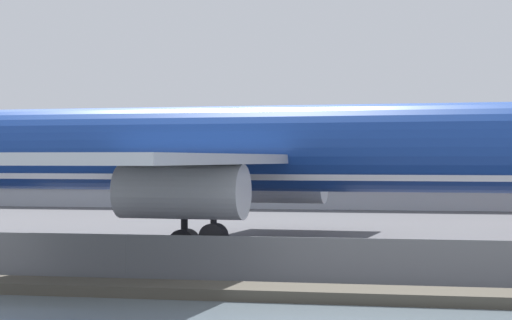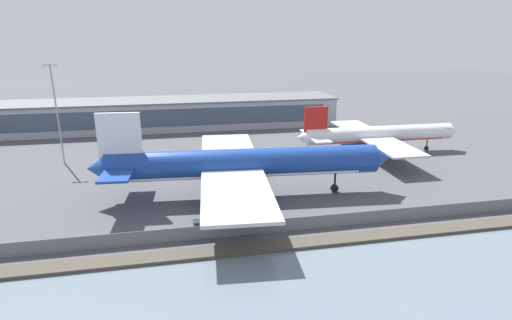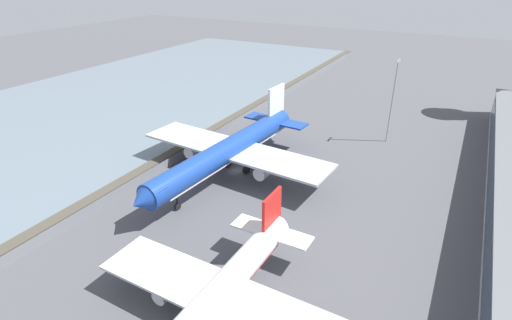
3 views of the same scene
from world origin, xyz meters
name	(u,v)px [view 2 (image 2 of 3)]	position (x,y,z in m)	size (l,w,h in m)	color
ground_plane	(230,196)	(0.00, 0.00, 0.00)	(500.00, 500.00, 0.00)	#4C4C51
shoreline_seawall	(248,249)	(0.00, -20.50, 0.25)	(320.00, 3.00, 0.50)	#474238
perimeter_fence	(243,229)	(0.00, -16.00, 1.14)	(280.00, 0.10, 2.28)	slate
cargo_jet_blue	(241,164)	(2.16, -0.35, 6.44)	(57.38, 49.29, 16.86)	#193D93
passenger_jet_white_red	(377,135)	(41.52, 21.78, 4.90)	(44.81, 38.31, 12.84)	white
baggage_tug	(198,226)	(-6.67, -13.04, 0.81)	(1.61, 3.20, 1.80)	#1E2328
ops_van	(350,145)	(36.22, 26.06, 1.28)	(5.60, 4.13, 2.48)	#19519E
terminal_building	(158,114)	(-15.48, 62.80, 4.76)	(118.39, 17.72, 9.51)	#9EA3AD
apron_light_mast_apron_west	(57,110)	(-36.49, 28.33, 13.03)	(3.20, 0.40, 23.45)	#93969B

